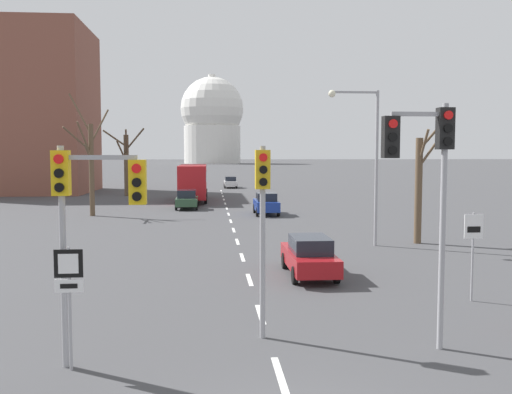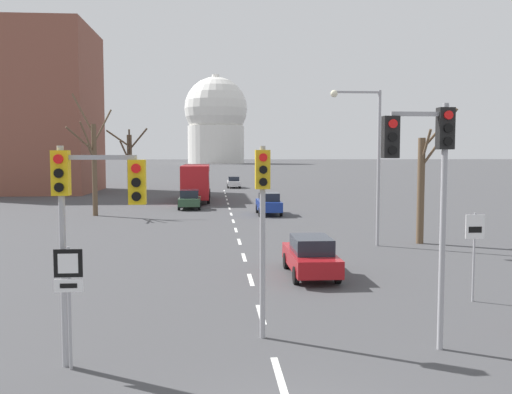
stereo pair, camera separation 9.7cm
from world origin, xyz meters
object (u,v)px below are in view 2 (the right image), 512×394
sedan_near_left (311,256)px  sedan_near_right (269,204)px  sedan_far_left (234,182)px  speed_limit_sign (474,242)px  sedan_mid_centre (190,199)px  route_sign_post (69,286)px  traffic_signal_centre_tall (263,205)px  traffic_signal_near_left (88,200)px  traffic_signal_near_right (427,165)px  city_bus (196,180)px  street_lamp_right (369,149)px

sedan_near_left → sedan_near_right: bearing=88.6°
sedan_near_left → sedan_far_left: size_ratio=1.01×
speed_limit_sign → sedan_near_right: (-3.92, 25.49, -1.05)m
sedan_mid_centre → route_sign_post: bearing=-91.8°
traffic_signal_centre_tall → sedan_near_right: (2.95, 28.50, -2.53)m
sedan_near_right → sedan_far_left: bearing=92.5°
traffic_signal_near_left → sedan_near_right: bearing=77.2°
sedan_near_right → traffic_signal_near_left: bearing=-102.8°
route_sign_post → sedan_mid_centre: size_ratio=0.70×
traffic_signal_near_right → city_bus: 42.98m
traffic_signal_near_left → sedan_mid_centre: (0.72, 34.97, -2.84)m
sedan_far_left → sedan_mid_centre: bearing=-99.3°
route_sign_post → city_bus: (1.44, 43.05, 0.23)m
route_sign_post → city_bus: size_ratio=0.25×
traffic_signal_centre_tall → sedan_near_left: 7.94m
traffic_signal_centre_tall → sedan_near_left: bearing=71.0°
speed_limit_sign → sedan_near_left: bearing=137.3°
traffic_signal_near_right → sedan_near_right: 29.87m
traffic_signal_near_right → speed_limit_sign: bearing=52.6°
traffic_signal_near_right → sedan_mid_centre: 35.39m
route_sign_post → sedan_near_right: route_sign_post is taller
city_bus → speed_limit_sign: bearing=-75.7°
route_sign_post → sedan_near_left: bearing=52.8°
speed_limit_sign → sedan_near_left: size_ratio=0.63×
sedan_far_left → route_sign_post: bearing=-95.2°
speed_limit_sign → city_bus: size_ratio=0.26×
sedan_near_left → sedan_near_right: 21.41m
sedan_mid_centre → sedan_far_left: sedan_mid_centre is taller
street_lamp_right → sedan_near_right: (-3.52, 14.76, -3.97)m
sedan_near_left → city_bus: size_ratio=0.41×
traffic_signal_near_right → sedan_far_left: bearing=92.0°
city_bus → route_sign_post: bearing=-91.9°
street_lamp_right → sedan_mid_centre: bearing=116.1°
traffic_signal_centre_tall → sedan_near_right: traffic_signal_centre_tall is taller
traffic_signal_near_right → sedan_mid_centre: (-6.86, 34.54, -3.57)m
speed_limit_sign → sedan_near_left: speed_limit_sign is taller
traffic_signal_centre_tall → city_bus: 41.38m
traffic_signal_near_right → city_bus: size_ratio=0.54×
traffic_signal_near_right → traffic_signal_centre_tall: traffic_signal_near_right is taller
street_lamp_right → speed_limit_sign: bearing=-87.9°
traffic_signal_near_right → street_lamp_right: size_ratio=0.75×
traffic_signal_near_left → street_lamp_right: size_ratio=0.62×
sedan_near_right → sedan_far_left: size_ratio=0.94×
traffic_signal_near_right → traffic_signal_centre_tall: bearing=162.7°
sedan_near_right → sedan_mid_centre: 7.83m
street_lamp_right → sedan_near_left: (-4.03, -6.65, -4.05)m
sedan_near_left → sedan_mid_centre: size_ratio=1.17×
traffic_signal_near_right → sedan_near_left: (-1.26, 8.25, -3.60)m
sedan_near_right → route_sign_post: bearing=-103.5°
street_lamp_right → sedan_near_left: street_lamp_right is taller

